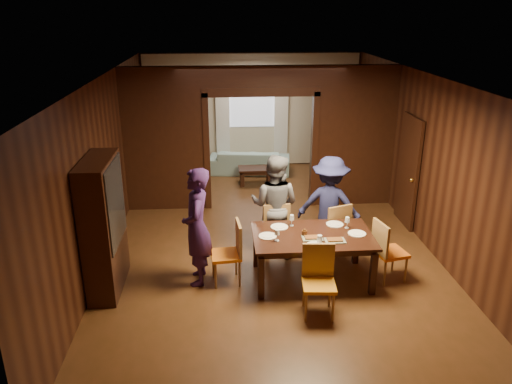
{
  "coord_description": "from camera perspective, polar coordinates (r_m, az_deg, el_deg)",
  "views": [
    {
      "loc": [
        -0.81,
        -8.2,
        3.97
      ],
      "look_at": [
        -0.24,
        -0.4,
        1.05
      ],
      "focal_mm": 35.0,
      "sensor_mm": 36.0,
      "label": 1
    }
  ],
  "objects": [
    {
      "name": "plate_left",
      "position": [
        7.44,
        1.34,
        -5.05
      ],
      "size": [
        0.27,
        0.27,
        0.01
      ],
      "primitive_type": "cylinder",
      "color": "white",
      "rests_on": "dining_table"
    },
    {
      "name": "door_right",
      "position": [
        9.82,
        17.01,
        2.27
      ],
      "size": [
        0.06,
        0.9,
        2.1
      ],
      "primitive_type": "cube",
      "color": "black",
      "rests_on": "floor"
    },
    {
      "name": "person_grey",
      "position": [
        8.28,
        2.13,
        -1.52
      ],
      "size": [
        1.04,
        0.94,
        1.74
      ],
      "primitive_type": "imported",
      "rotation": [
        0.0,
        0.0,
        2.73
      ],
      "color": "slate",
      "rests_on": "floor"
    },
    {
      "name": "plate_right",
      "position": [
        7.67,
        11.47,
        -4.67
      ],
      "size": [
        0.27,
        0.27,
        0.01
      ],
      "primitive_type": "cylinder",
      "color": "white",
      "rests_on": "dining_table"
    },
    {
      "name": "plate_near",
      "position": [
        7.21,
        6.8,
        -6.08
      ],
      "size": [
        0.27,
        0.27,
        0.01
      ],
      "primitive_type": "cylinder",
      "color": "silver",
      "rests_on": "dining_table"
    },
    {
      "name": "dining_table",
      "position": [
        7.71,
        6.4,
        -7.42
      ],
      "size": [
        1.79,
        1.11,
        0.76
      ],
      "primitive_type": "cube",
      "color": "black",
      "rests_on": "floor"
    },
    {
      "name": "condiment_jar",
      "position": [
        7.46,
        5.57,
        -4.63
      ],
      "size": [
        0.08,
        0.08,
        0.11
      ],
      "primitive_type": null,
      "color": "#452510",
      "rests_on": "dining_table"
    },
    {
      "name": "wineglass_right",
      "position": [
        7.8,
        10.37,
        -3.45
      ],
      "size": [
        0.08,
        0.08,
        0.18
      ],
      "primitive_type": null,
      "color": "silver",
      "rests_on": "dining_table"
    },
    {
      "name": "platter_b",
      "position": [
        7.38,
        9.0,
        -5.44
      ],
      "size": [
        0.3,
        0.2,
        0.04
      ],
      "primitive_type": "cube",
      "color": "gray",
      "rests_on": "dining_table"
    },
    {
      "name": "room_walls",
      "position": [
        10.41,
        0.44,
        6.79
      ],
      "size": [
        5.52,
        9.01,
        2.9
      ],
      "color": "black",
      "rests_on": "floor"
    },
    {
      "name": "chair_near",
      "position": [
        6.86,
        7.21,
        -10.25
      ],
      "size": [
        0.47,
        0.47,
        0.97
      ],
      "primitive_type": null,
      "rotation": [
        0.0,
        0.0,
        -0.08
      ],
      "color": "orange",
      "rests_on": "floor"
    },
    {
      "name": "plate_far_l",
      "position": [
        7.74,
        2.69,
        -4.0
      ],
      "size": [
        0.27,
        0.27,
        0.01
      ],
      "primitive_type": "cylinder",
      "color": "white",
      "rests_on": "dining_table"
    },
    {
      "name": "window_far",
      "position": [
        12.87,
        -0.48,
        10.33
      ],
      "size": [
        1.2,
        0.03,
        1.3
      ],
      "primitive_type": "cube",
      "color": "silver",
      "rests_on": "back_wall"
    },
    {
      "name": "ceiling",
      "position": [
        8.31,
        1.52,
        13.07
      ],
      "size": [
        5.5,
        9.0,
        0.02
      ],
      "primitive_type": "cube",
      "color": "silver",
      "rests_on": "room_walls"
    },
    {
      "name": "sofa",
      "position": [
        12.62,
        -0.75,
        3.54
      ],
      "size": [
        2.09,
        1.04,
        0.59
      ],
      "primitive_type": "imported",
      "rotation": [
        0.0,
        0.0,
        3.01
      ],
      "color": "#99C6C9",
      "rests_on": "floor"
    },
    {
      "name": "plate_far_r",
      "position": [
        7.92,
        8.99,
        -3.66
      ],
      "size": [
        0.27,
        0.27,
        0.01
      ],
      "primitive_type": "cylinder",
      "color": "silver",
      "rests_on": "dining_table"
    },
    {
      "name": "chair_far_r",
      "position": [
        8.43,
        8.71,
        -4.18
      ],
      "size": [
        0.56,
        0.56,
        0.97
      ],
      "primitive_type": null,
      "rotation": [
        0.0,
        0.0,
        3.48
      ],
      "color": "#C57C12",
      "rests_on": "floor"
    },
    {
      "name": "curtain_left",
      "position": [
        12.89,
        -3.82,
        8.26
      ],
      "size": [
        0.35,
        0.06,
        2.4
      ],
      "primitive_type": "cube",
      "color": "white",
      "rests_on": "back_wall"
    },
    {
      "name": "floor",
      "position": [
        9.15,
        1.35,
        -5.25
      ],
      "size": [
        9.0,
        9.0,
        0.0
      ],
      "primitive_type": "plane",
      "color": "#4B2E15",
      "rests_on": "ground"
    },
    {
      "name": "curtain_right",
      "position": [
        12.98,
        2.88,
        8.37
      ],
      "size": [
        0.35,
        0.06,
        2.4
      ],
      "primitive_type": "cube",
      "color": "white",
      "rests_on": "back_wall"
    },
    {
      "name": "person_purple",
      "position": [
        7.45,
        -6.77,
        -3.98
      ],
      "size": [
        0.43,
        0.66,
        1.81
      ],
      "primitive_type": "imported",
      "rotation": [
        0.0,
        0.0,
        -1.57
      ],
      "color": "#351A4E",
      "rests_on": "floor"
    },
    {
      "name": "chair_left",
      "position": [
        7.57,
        -3.47,
        -6.98
      ],
      "size": [
        0.48,
        0.48,
        0.97
      ],
      "primitive_type": null,
      "rotation": [
        0.0,
        0.0,
        -1.47
      ],
      "color": "orange",
      "rests_on": "floor"
    },
    {
      "name": "chair_far_l",
      "position": [
        8.42,
        2.1,
        -4.0
      ],
      "size": [
        0.47,
        0.47,
        0.97
      ],
      "primitive_type": null,
      "rotation": [
        0.0,
        0.0,
        3.22
      ],
      "color": "red",
      "rests_on": "floor"
    },
    {
      "name": "wineglass_far",
      "position": [
        7.77,
        4.1,
        -3.25
      ],
      "size": [
        0.08,
        0.08,
        0.18
      ],
      "primitive_type": null,
      "color": "silver",
      "rests_on": "dining_table"
    },
    {
      "name": "coffee_table",
      "position": [
        11.8,
        -0.06,
        1.86
      ],
      "size": [
        0.8,
        0.5,
        0.4
      ],
      "primitive_type": "cube",
      "color": "black",
      "rests_on": "floor"
    },
    {
      "name": "chair_right",
      "position": [
        7.9,
        15.13,
        -6.47
      ],
      "size": [
        0.53,
        0.53,
        0.97
      ],
      "primitive_type": null,
      "rotation": [
        0.0,
        0.0,
        1.8
      ],
      "color": "orange",
      "rests_on": "floor"
    },
    {
      "name": "person_navy",
      "position": [
        8.46,
        8.4,
        -1.47
      ],
      "size": [
        1.23,
        0.95,
        1.68
      ],
      "primitive_type": "imported",
      "rotation": [
        0.0,
        0.0,
        2.8
      ],
      "color": "#1C1F48",
      "rests_on": "floor"
    },
    {
      "name": "hutch",
      "position": [
        7.53,
        -17.04,
        -3.72
      ],
      "size": [
        0.4,
        1.2,
        2.0
      ],
      "primitive_type": "cube",
      "color": "black",
      "rests_on": "floor"
    },
    {
      "name": "wineglass_left",
      "position": [
        7.27,
        2.41,
        -4.96
      ],
      "size": [
        0.08,
        0.08,
        0.18
      ],
      "primitive_type": null,
      "color": "white",
      "rests_on": "dining_table"
    },
    {
      "name": "serving_bowl",
      "position": [
        7.63,
        7.43,
        -4.24
      ],
      "size": [
        0.36,
        0.36,
        0.09
      ],
      "primitive_type": "imported",
      "color": "black",
      "rests_on": "dining_table"
    },
    {
      "name": "tumbler",
      "position": [
        7.23,
        7.28,
        -5.44
      ],
      "size": [
        0.07,
        0.07,
        0.14
      ],
      "primitive_type": "cylinder",
      "color": "silver",
      "rests_on": "dining_table"
    },
    {
      "name": "platter_a",
      "position": [
        7.4,
        6.45,
        -5.21
      ],
      "size": [
        0.3,
        0.2,
        0.04
      ],
      "primitive_type": "cube",
      "color": "slate",
      "rests_on": "dining_table"
    }
  ]
}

